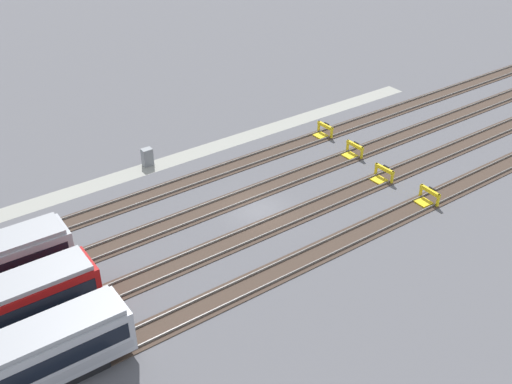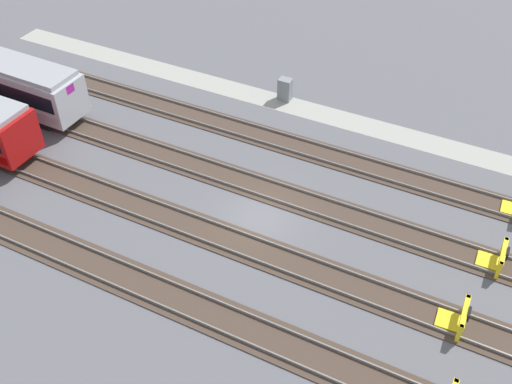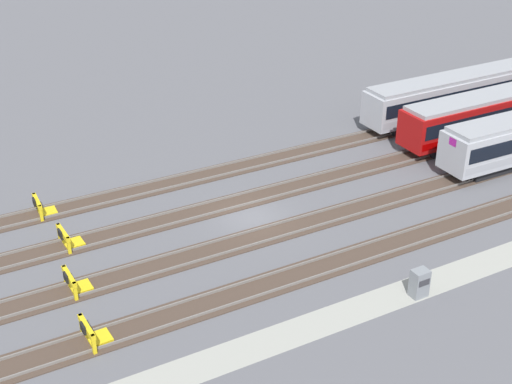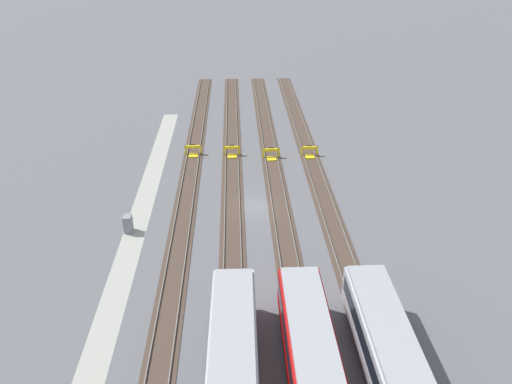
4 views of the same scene
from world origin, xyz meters
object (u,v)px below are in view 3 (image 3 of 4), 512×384
(electrical_cabinet, at_px, (419,283))
(subway_car_front_row_right_inner, at_px, (458,93))
(bumper_stop_near_inner_track, at_px, (75,283))
(bumper_stop_nearest_track, at_px, (93,333))
(bumper_stop_far_inner_track, at_px, (42,207))
(subway_car_front_row_leftmost, at_px, (498,111))
(bumper_stop_middle_track, at_px, (68,239))

(electrical_cabinet, bearing_deg, subway_car_front_row_right_inner, 43.36)
(bumper_stop_near_inner_track, distance_m, electrical_cabinet, 18.46)
(bumper_stop_nearest_track, distance_m, bumper_stop_near_inner_track, 4.61)
(bumper_stop_far_inner_track, height_order, electrical_cabinet, electrical_cabinet)
(bumper_stop_far_inner_track, bearing_deg, subway_car_front_row_right_inner, 0.01)
(subway_car_front_row_leftmost, relative_size, electrical_cabinet, 11.26)
(subway_car_front_row_right_inner, height_order, bumper_stop_near_inner_track, subway_car_front_row_right_inner)
(bumper_stop_nearest_track, xyz_separation_m, electrical_cabinet, (16.40, -4.67, 0.29))
(subway_car_front_row_right_inner, bearing_deg, bumper_stop_far_inner_track, -179.99)
(subway_car_front_row_leftmost, distance_m, bumper_stop_middle_track, 34.59)
(subway_car_front_row_leftmost, height_order, bumper_stop_far_inner_track, subway_car_front_row_leftmost)
(electrical_cabinet, bearing_deg, bumper_stop_near_inner_track, 149.88)
(subway_car_front_row_leftmost, distance_m, electrical_cabinet, 23.96)
(bumper_stop_near_inner_track, bearing_deg, subway_car_front_row_leftmost, 7.36)
(bumper_stop_middle_track, bearing_deg, bumper_stop_far_inner_track, 95.17)
(bumper_stop_far_inner_track, bearing_deg, bumper_stop_nearest_track, -93.94)
(subway_car_front_row_leftmost, distance_m, bumper_stop_nearest_track, 37.10)
(bumper_stop_middle_track, height_order, electrical_cabinet, electrical_cabinet)
(bumper_stop_far_inner_track, relative_size, electrical_cabinet, 1.25)
(subway_car_front_row_leftmost, bearing_deg, bumper_stop_nearest_track, -165.68)
(bumper_stop_nearest_track, xyz_separation_m, bumper_stop_near_inner_track, (0.44, 4.59, 0.00))
(subway_car_front_row_leftmost, relative_size, bumper_stop_far_inner_track, 8.98)
(subway_car_front_row_leftmost, distance_m, subway_car_front_row_right_inner, 4.59)
(bumper_stop_far_inner_track, xyz_separation_m, electrical_cabinet, (15.45, -18.42, 0.29))
(bumper_stop_middle_track, bearing_deg, bumper_stop_near_inner_track, -101.39)
(subway_car_front_row_right_inner, height_order, bumper_stop_nearest_track, subway_car_front_row_right_inner)
(bumper_stop_near_inner_track, bearing_deg, subway_car_front_row_right_inner, 14.49)
(bumper_stop_near_inner_track, height_order, bumper_stop_middle_track, same)
(subway_car_front_row_right_inner, bearing_deg, bumper_stop_middle_track, -172.46)
(subway_car_front_row_leftmost, distance_m, bumper_stop_near_inner_track, 35.81)
(subway_car_front_row_right_inner, relative_size, electrical_cabinet, 11.26)
(bumper_stop_nearest_track, relative_size, electrical_cabinet, 1.25)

